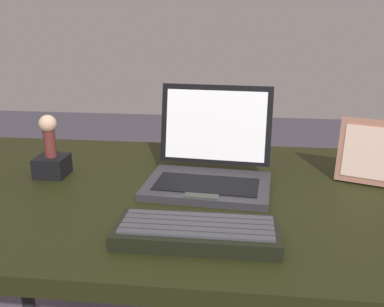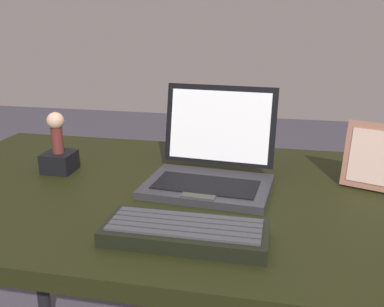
{
  "view_description": "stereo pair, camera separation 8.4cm",
  "coord_description": "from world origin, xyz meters",
  "px_view_note": "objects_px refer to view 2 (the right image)",
  "views": [
    {
      "loc": [
        0.03,
        -0.93,
        1.13
      ],
      "look_at": [
        -0.08,
        0.01,
        0.83
      ],
      "focal_mm": 40.35,
      "sensor_mm": 36.0,
      "label": 1
    },
    {
      "loc": [
        0.12,
        -0.92,
        1.13
      ],
      "look_at": [
        -0.08,
        0.01,
        0.83
      ],
      "focal_mm": 40.35,
      "sensor_mm": 36.0,
      "label": 2
    }
  ],
  "objects_px": {
    "external_keyboard": "(185,232)",
    "figurine_stand": "(59,162)",
    "laptop_front": "(211,166)",
    "photo_frame": "(375,157)",
    "figurine": "(56,129)"
  },
  "relations": [
    {
      "from": "external_keyboard",
      "to": "figurine_stand",
      "type": "bearing_deg",
      "value": 144.47
    },
    {
      "from": "figurine_stand",
      "to": "laptop_front",
      "type": "bearing_deg",
      "value": -1.54
    },
    {
      "from": "figurine_stand",
      "to": "figurine",
      "type": "distance_m",
      "value": 0.09
    },
    {
      "from": "photo_frame",
      "to": "external_keyboard",
      "type": "bearing_deg",
      "value": -139.12
    },
    {
      "from": "external_keyboard",
      "to": "photo_frame",
      "type": "relative_size",
      "value": 1.9
    },
    {
      "from": "laptop_front",
      "to": "external_keyboard",
      "type": "distance_m",
      "value": 0.28
    },
    {
      "from": "photo_frame",
      "to": "figurine",
      "type": "height_order",
      "value": "same"
    },
    {
      "from": "figurine",
      "to": "external_keyboard",
      "type": "bearing_deg",
      "value": -35.53
    },
    {
      "from": "photo_frame",
      "to": "figurine",
      "type": "relative_size",
      "value": 1.47
    },
    {
      "from": "laptop_front",
      "to": "photo_frame",
      "type": "xyz_separation_m",
      "value": [
        0.37,
        0.05,
        0.03
      ]
    },
    {
      "from": "laptop_front",
      "to": "figurine_stand",
      "type": "distance_m",
      "value": 0.41
    },
    {
      "from": "laptop_front",
      "to": "photo_frame",
      "type": "relative_size",
      "value": 1.93
    },
    {
      "from": "laptop_front",
      "to": "photo_frame",
      "type": "height_order",
      "value": "laptop_front"
    },
    {
      "from": "external_keyboard",
      "to": "figurine_stand",
      "type": "xyz_separation_m",
      "value": [
        -0.4,
        0.29,
        0.01
      ]
    },
    {
      "from": "photo_frame",
      "to": "figurine_stand",
      "type": "height_order",
      "value": "photo_frame"
    }
  ]
}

